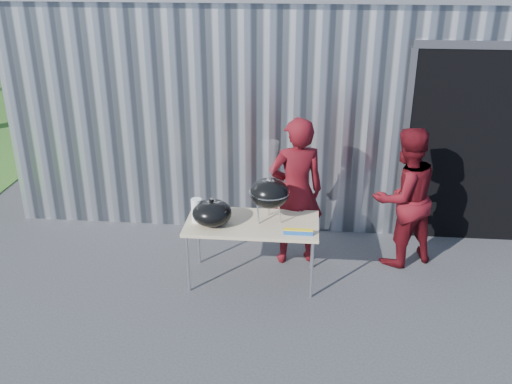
# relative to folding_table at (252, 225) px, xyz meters

# --- Properties ---
(ground) EXTENTS (80.00, 80.00, 0.00)m
(ground) POSITION_rel_folding_table_xyz_m (-0.24, -0.38, -0.71)
(ground) COLOR #313134
(building) EXTENTS (8.20, 6.20, 3.10)m
(building) POSITION_rel_folding_table_xyz_m (0.68, 4.21, 0.83)
(building) COLOR silver
(building) RESTS_ON ground
(folding_table) EXTENTS (1.50, 0.75, 0.75)m
(folding_table) POSITION_rel_folding_table_xyz_m (0.00, 0.00, 0.00)
(folding_table) COLOR tan
(folding_table) RESTS_ON ground
(kettle_grill) EXTENTS (0.45, 0.45, 0.94)m
(kettle_grill) POSITION_rel_folding_table_xyz_m (0.19, 0.06, 0.46)
(kettle_grill) COLOR black
(kettle_grill) RESTS_ON folding_table
(grill_lid) EXTENTS (0.44, 0.44, 0.32)m
(grill_lid) POSITION_rel_folding_table_xyz_m (-0.44, -0.10, 0.18)
(grill_lid) COLOR black
(grill_lid) RESTS_ON folding_table
(paper_towels) EXTENTS (0.12, 0.12, 0.28)m
(paper_towels) POSITION_rel_folding_table_xyz_m (-0.62, -0.05, 0.18)
(paper_towels) COLOR white
(paper_towels) RESTS_ON folding_table
(white_tub) EXTENTS (0.20, 0.15, 0.10)m
(white_tub) POSITION_rel_folding_table_xyz_m (-0.55, 0.17, 0.09)
(white_tub) COLOR white
(white_tub) RESTS_ON folding_table
(foil_box) EXTENTS (0.32, 0.05, 0.06)m
(foil_box) POSITION_rel_folding_table_xyz_m (0.53, -0.25, 0.07)
(foil_box) COLOR #194EA7
(foil_box) RESTS_ON folding_table
(person_cook) EXTENTS (0.76, 0.60, 1.84)m
(person_cook) POSITION_rel_folding_table_xyz_m (0.47, 0.51, 0.21)
(person_cook) COLOR #500B11
(person_cook) RESTS_ON ground
(person_bystander) EXTENTS (1.05, 0.97, 1.73)m
(person_bystander) POSITION_rel_folding_table_xyz_m (1.76, 0.60, 0.15)
(person_bystander) COLOR #500B11
(person_bystander) RESTS_ON ground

